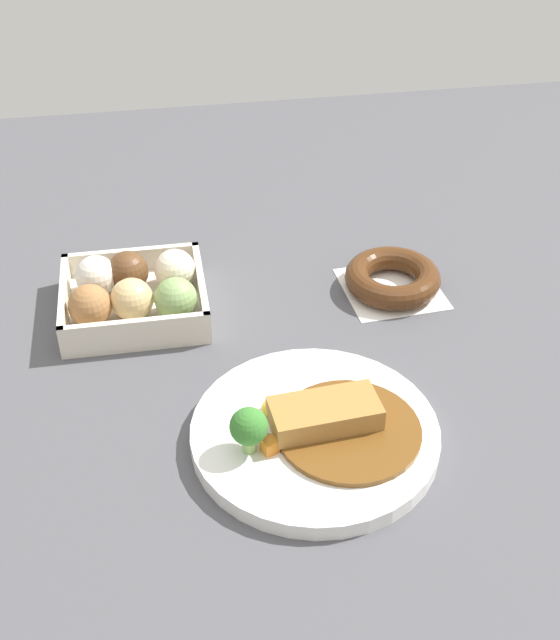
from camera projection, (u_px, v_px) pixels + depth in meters
The scene contains 4 objects.
ground_plane at pixel (302, 397), 0.89m from camera, with size 1.60×1.60×0.00m, color #4C4C51.
curry_plate at pixel (315, 431), 0.83m from camera, with size 0.25×0.25×0.07m.
donut_box at pixel (134, 293), 0.99m from camera, with size 0.17×0.16×0.06m.
chocolate_ring_donut at pixel (392, 278), 1.04m from camera, with size 0.13×0.13×0.03m.
Camera 1 is at (-0.13, -0.64, 0.60)m, focal length 46.70 mm.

